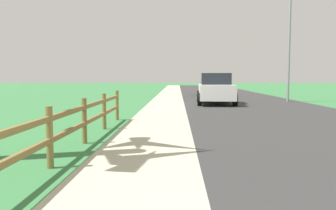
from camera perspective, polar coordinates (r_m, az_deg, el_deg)
ground_plane at (r=25.13m, az=2.37°, el=1.24°), size 120.00×120.00×0.00m
road_asphalt at (r=27.40m, az=9.65°, el=1.46°), size 7.00×66.00×0.01m
curb_concrete at (r=27.25m, az=-4.01°, el=1.50°), size 6.00×66.00×0.01m
grass_verge at (r=27.44m, az=-7.13°, el=1.50°), size 5.00×66.00×0.00m
rail_fence at (r=5.95m, az=-18.67°, el=-4.25°), size 0.11×12.77×1.01m
parked_suv_white at (r=19.47m, az=7.72°, el=2.59°), size 2.16×4.76×1.67m
parked_car_black at (r=28.27m, az=7.21°, el=3.13°), size 2.28×4.72×1.48m
street_lamp at (r=21.83m, az=19.37°, el=11.30°), size 1.17×0.20×7.01m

